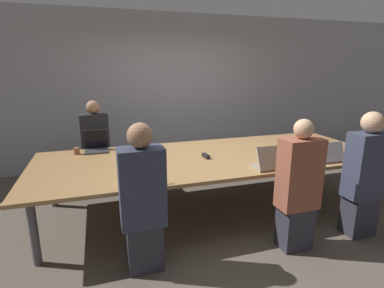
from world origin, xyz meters
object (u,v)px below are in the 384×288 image
object	(u,v)px
laptop_near_left	(136,178)
cup_far_left	(77,151)
person_near_right	(364,177)
person_far_left	(96,147)
cup_near_midright	(288,163)
person_near_midright	(298,188)
laptop_far_left	(96,145)
stapler	(206,156)
laptop_near_right	(329,156)
laptop_near_midright	(268,162)
bottle_near_midright	(278,154)
person_near_left	(143,201)

from	to	relation	value
laptop_near_left	cup_far_left	distance (m)	1.42
cup_far_left	person_near_right	xyz separation A→B (m)	(3.02, -1.72, -0.08)
person_far_left	cup_near_midright	xyz separation A→B (m)	(2.11, -1.81, 0.10)
person_near_midright	cup_near_midright	bearing A→B (deg)	-111.73
laptop_far_left	cup_far_left	bearing A→B (deg)	-156.91
person_near_right	cup_near_midright	size ratio (longest dim) A/B	17.31
laptop_far_left	stapler	xyz separation A→B (m)	(1.32, -0.77, -0.06)
laptop_far_left	cup_near_midright	bearing A→B (deg)	-33.44
stapler	laptop_near_left	bearing A→B (deg)	-153.97
laptop_near_right	laptop_near_midright	distance (m)	0.86
person_near_right	cup_far_left	bearing A→B (deg)	-29.71
bottle_near_midright	laptop_near_midright	bearing A→B (deg)	-144.09
person_near_left	cup_near_midright	bearing A→B (deg)	-169.42
laptop_near_left	person_far_left	distance (m)	1.86
laptop_far_left	person_far_left	world-z (taller)	person_far_left
person_near_left	stapler	xyz separation A→B (m)	(0.94, 0.94, 0.07)
laptop_near_left	laptop_near_right	distance (m)	2.35
person_near_left	cup_near_midright	distance (m)	1.75
person_far_left	laptop_near_right	distance (m)	3.25
person_far_left	laptop_near_midright	bearing A→B (deg)	-44.23
cup_far_left	stapler	size ratio (longest dim) A/B	0.57
person_near_left	laptop_far_left	size ratio (longest dim) A/B	4.46
laptop_near_left	laptop_far_left	size ratio (longest dim) A/B	1.08
laptop_far_left	cup_near_midright	world-z (taller)	laptop_far_left
laptop_near_right	cup_near_midright	size ratio (longest dim) A/B	3.85
laptop_near_left	person_near_left	world-z (taller)	person_near_left
laptop_far_left	cup_near_midright	xyz separation A→B (m)	(2.10, -1.39, -0.04)
laptop_near_midright	laptop_near_left	bearing A→B (deg)	0.30
cup_far_left	laptop_near_midright	bearing A→B (deg)	-31.31
laptop_far_left	stapler	distance (m)	1.53
laptop_near_right	laptop_near_midright	xyz separation A→B (m)	(-0.86, -0.02, 0.01)
person_near_midright	bottle_near_midright	bearing A→B (deg)	-105.08
laptop_near_left	person_far_left	bearing A→B (deg)	-78.42
laptop_near_midright	stapler	distance (m)	0.81
cup_far_left	person_far_left	bearing A→B (deg)	65.54
person_near_left	laptop_near_right	world-z (taller)	person_near_left
laptop_near_right	person_near_midright	bearing A→B (deg)	31.20
person_near_midright	person_far_left	bearing A→B (deg)	-49.50
laptop_near_left	person_far_left	world-z (taller)	person_far_left
person_near_midright	person_near_right	bearing A→B (deg)	-179.66
laptop_near_right	laptop_near_left	bearing A→B (deg)	0.76
bottle_near_midright	person_near_right	bearing A→B (deg)	-42.55
person_far_left	laptop_near_right	world-z (taller)	person_far_left
laptop_near_left	bottle_near_midright	size ratio (longest dim) A/B	1.33
person_near_right	cup_near_midright	xyz separation A→B (m)	(-0.67, 0.44, 0.08)
person_near_right	stapler	xyz separation A→B (m)	(-1.45, 1.06, 0.06)
cup_near_midright	laptop_near_midright	bearing A→B (deg)	178.95
laptop_far_left	person_near_right	world-z (taller)	person_near_right
laptop_near_left	laptop_near_right	world-z (taller)	laptop_near_right
person_near_left	stapler	distance (m)	1.33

